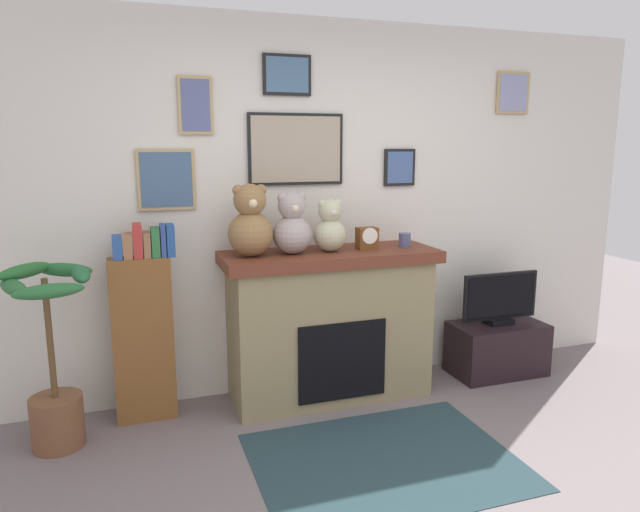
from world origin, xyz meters
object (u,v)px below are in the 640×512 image
object	(u,v)px
fireplace	(329,324)
candle_jar	(405,240)
potted_plant	(54,373)
television	(500,299)
tv_stand	(497,348)
teddy_bear_cream	(292,226)
teddy_bear_grey	(330,228)
teddy_bear_tan	(250,224)
mantel_clock	(367,238)
bookshelf	(143,329)

from	to	relation	value
fireplace	candle_jar	distance (m)	0.79
fireplace	potted_plant	size ratio (longest dim) A/B	1.35
television	potted_plant	bearing A→B (deg)	-178.04
tv_stand	television	distance (m)	0.39
potted_plant	teddy_bear_cream	bearing A→B (deg)	5.19
tv_stand	teddy_bear_grey	xyz separation A→B (m)	(-1.37, 0.03, 1.00)
fireplace	tv_stand	size ratio (longest dim) A/B	2.07
potted_plant	tv_stand	world-z (taller)	potted_plant
teddy_bear_tan	television	bearing A→B (deg)	-0.82
fireplace	potted_plant	world-z (taller)	potted_plant
tv_stand	mantel_clock	size ratio (longest dim) A/B	4.60
teddy_bear_grey	teddy_bear_cream	bearing A→B (deg)	-179.98
tv_stand	teddy_bear_cream	bearing A→B (deg)	179.08
teddy_bear_tan	teddy_bear_grey	bearing A→B (deg)	0.02
candle_jar	mantel_clock	world-z (taller)	mantel_clock
mantel_clock	teddy_bear_tan	world-z (taller)	teddy_bear_tan
television	candle_jar	world-z (taller)	candle_jar
tv_stand	teddy_bear_cream	xyz separation A→B (m)	(-1.64, 0.03, 1.03)
fireplace	teddy_bear_grey	bearing A→B (deg)	-107.10
fireplace	tv_stand	xyz separation A→B (m)	(1.36, -0.04, -0.33)
fireplace	tv_stand	bearing A→B (deg)	-1.86
tv_stand	mantel_clock	world-z (taller)	mantel_clock
mantel_clock	teddy_bear_grey	size ratio (longest dim) A/B	0.44
teddy_bear_tan	teddy_bear_cream	size ratio (longest dim) A/B	1.14
potted_plant	mantel_clock	distance (m)	2.12
tv_stand	potted_plant	bearing A→B (deg)	-178.01
fireplace	candle_jar	xyz separation A→B (m)	(0.56, -0.02, 0.56)
television	candle_jar	distance (m)	0.95
fireplace	television	size ratio (longest dim) A/B	2.34
bookshelf	potted_plant	bearing A→B (deg)	-157.87
tv_stand	television	bearing A→B (deg)	-90.00
mantel_clock	teddy_bear_cream	size ratio (longest dim) A/B	0.38
television	teddy_bear_cream	xyz separation A→B (m)	(-1.64, 0.03, 0.63)
potted_plant	mantel_clock	xyz separation A→B (m)	(2.01, 0.13, 0.66)
tv_stand	teddy_bear_grey	size ratio (longest dim) A/B	2.00
teddy_bear_cream	teddy_bear_grey	xyz separation A→B (m)	(0.26, 0.00, -0.02)
television	fireplace	bearing A→B (deg)	178.08
tv_stand	teddy_bear_grey	world-z (taller)	teddy_bear_grey
teddy_bear_grey	mantel_clock	bearing A→B (deg)	-0.29
bookshelf	teddy_bear_cream	size ratio (longest dim) A/B	3.11
bookshelf	teddy_bear_tan	distance (m)	0.95
tv_stand	television	size ratio (longest dim) A/B	1.13
mantel_clock	teddy_bear_grey	distance (m)	0.28
tv_stand	mantel_clock	bearing A→B (deg)	178.71
teddy_bear_tan	teddy_bear_grey	world-z (taller)	teddy_bear_tan
television	teddy_bear_tan	distance (m)	2.02
television	teddy_bear_cream	size ratio (longest dim) A/B	1.54
tv_stand	candle_jar	bearing A→B (deg)	178.12
tv_stand	teddy_bear_tan	world-z (taller)	teddy_bear_tan
bookshelf	mantel_clock	world-z (taller)	bookshelf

